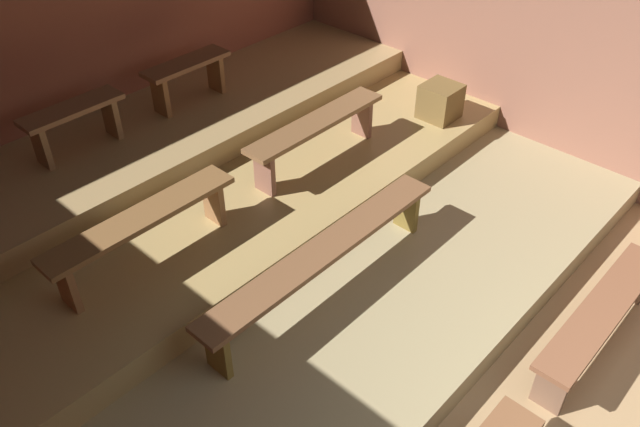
{
  "coord_description": "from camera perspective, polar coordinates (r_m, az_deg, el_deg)",
  "views": [
    {
      "loc": [
        -2.58,
        0.16,
        3.57
      ],
      "look_at": [
        0.27,
        2.78,
        0.54
      ],
      "focal_mm": 35.84,
      "sensor_mm": 36.0,
      "label": 1
    }
  ],
  "objects": [
    {
      "name": "bench_middle_right",
      "position": [
        5.51,
        -0.33,
        7.53
      ],
      "size": [
        1.48,
        0.26,
        0.41
      ],
      "color": "brown",
      "rests_on": "platform_middle"
    },
    {
      "name": "platform_middle",
      "position": [
        5.65,
        -11.01,
        2.33
      ],
      "size": [
        5.75,
        2.59,
        0.22
      ],
      "primitive_type": "cube",
      "color": "tan",
      "rests_on": "platform_lower"
    },
    {
      "name": "bench_upper_right",
      "position": [
        6.14,
        -11.76,
        12.19
      ],
      "size": [
        0.85,
        0.26,
        0.41
      ],
      "color": "brown",
      "rests_on": "platform_upper"
    },
    {
      "name": "bench_lower_center",
      "position": [
        4.51,
        0.37,
        -3.74
      ],
      "size": [
        2.23,
        0.26,
        0.41
      ],
      "color": "brown",
      "rests_on": "platform_lower"
    },
    {
      "name": "bench_middle_left",
      "position": [
        4.6,
        -15.54,
        -1.01
      ],
      "size": [
        1.48,
        0.26,
        0.41
      ],
      "color": "brown",
      "rests_on": "platform_middle"
    },
    {
      "name": "platform_lower",
      "position": [
        5.31,
        -5.69,
        -2.82
      ],
      "size": [
        5.75,
        4.09,
        0.22
      ],
      "primitive_type": "cube",
      "color": "tan",
      "rests_on": "ground"
    },
    {
      "name": "bench_floor_right",
      "position": [
        4.83,
        23.79,
        -8.3
      ],
      "size": [
        1.58,
        0.26,
        0.41
      ],
      "color": "brown",
      "rests_on": "ground"
    },
    {
      "name": "wooden_crate_middle",
      "position": [
        6.38,
        10.68,
        9.81
      ],
      "size": [
        0.34,
        0.34,
        0.34
      ],
      "primitive_type": "cube",
      "color": "brown",
      "rests_on": "platform_middle"
    },
    {
      "name": "wall_back",
      "position": [
        6.22,
        -19.86,
        14.02
      ],
      "size": [
        6.55,
        0.06,
        2.51
      ],
      "primitive_type": "cube",
      "color": "#944F3C",
      "rests_on": "ground"
    },
    {
      "name": "ground",
      "position": [
        5.09,
        -0.93,
        -7.14
      ],
      "size": [
        6.55,
        6.1,
        0.08
      ],
      "primitive_type": "cube",
      "color": "tan"
    },
    {
      "name": "platform_upper",
      "position": [
        5.97,
        -15.01,
        6.42
      ],
      "size": [
        5.75,
        1.34,
        0.22
      ],
      "primitive_type": "cube",
      "color": "tan",
      "rests_on": "platform_middle"
    },
    {
      "name": "bench_upper_left",
      "position": [
        5.63,
        -21.1,
        7.88
      ],
      "size": [
        0.85,
        0.26,
        0.41
      ],
      "color": "brown",
      "rests_on": "platform_upper"
    },
    {
      "name": "wall_right",
      "position": [
        6.45,
        17.65,
        15.32
      ],
      "size": [
        0.06,
        6.1,
        2.51
      ],
      "primitive_type": "cube",
      "color": "#905C48",
      "rests_on": "ground"
    }
  ]
}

